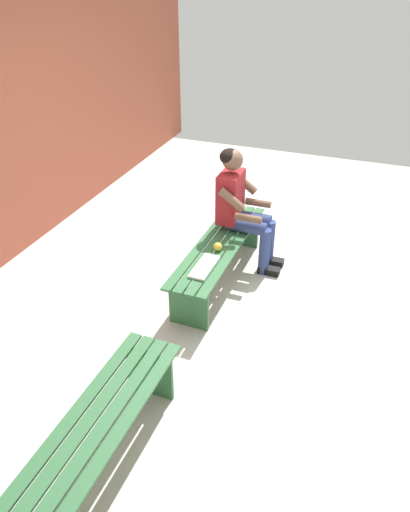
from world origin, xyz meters
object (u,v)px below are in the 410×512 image
object	(u,v)px
book_open	(204,267)
person_seated	(242,205)
bench_far	(97,435)
apple	(218,247)
bench_near	(219,252)

from	to	relation	value
book_open	person_seated	bearing A→B (deg)	175.55
bench_far	apple	bearing A→B (deg)	179.19
bench_far	book_open	world-z (taller)	book_open
bench_near	person_seated	distance (m)	0.53
person_seated	apple	bearing A→B (deg)	-7.61
person_seated	apple	xyz separation A→B (m)	(0.51, -0.07, -0.20)
person_seated	apple	world-z (taller)	person_seated
bench_far	book_open	bearing A→B (deg)	179.41
bench_far	person_seated	distance (m)	2.65
apple	bench_near	bearing A→B (deg)	-166.82
bench_near	person_seated	size ratio (longest dim) A/B	1.42
bench_near	apple	xyz separation A→B (m)	(0.13, 0.03, 0.14)
book_open	bench_far	bearing A→B (deg)	0.45
bench_near	person_seated	xyz separation A→B (m)	(-0.39, 0.10, 0.34)
bench_near	book_open	distance (m)	0.46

